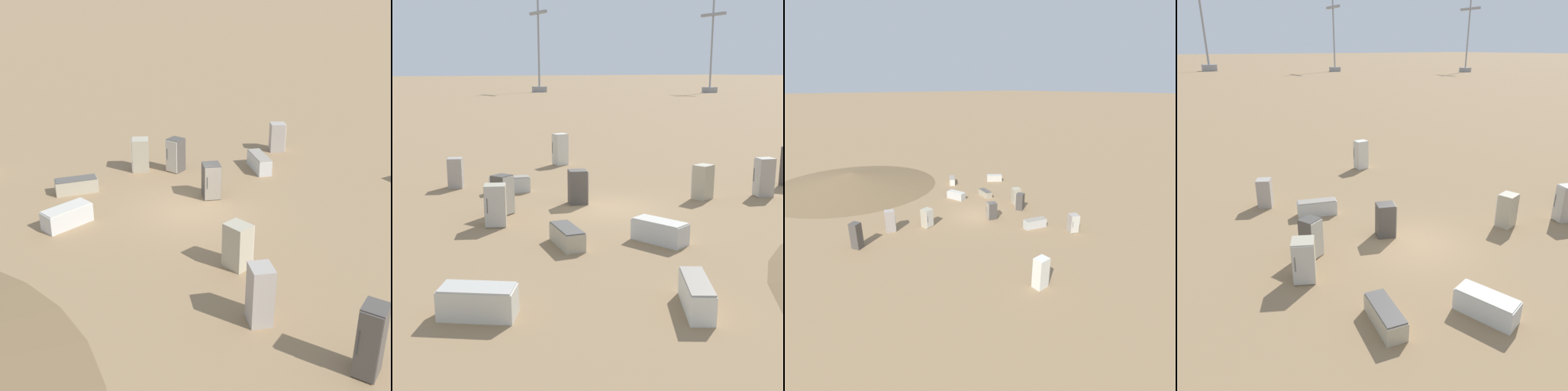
{
  "view_description": "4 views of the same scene",
  "coord_description": "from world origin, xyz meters",
  "views": [
    {
      "loc": [
        -9.29,
        -16.7,
        9.1
      ],
      "look_at": [
        -0.02,
        -0.45,
        0.78
      ],
      "focal_mm": 50.0,
      "sensor_mm": 36.0,
      "label": 1
    },
    {
      "loc": [
        -17.66,
        11.98,
        5.46
      ],
      "look_at": [
        -0.63,
        1.37,
        0.82
      ],
      "focal_mm": 50.0,
      "sensor_mm": 36.0,
      "label": 2
    },
    {
      "loc": [
        19.25,
        -15.19,
        10.72
      ],
      "look_at": [
        -0.14,
        0.58,
        1.67
      ],
      "focal_mm": 28.0,
      "sensor_mm": 36.0,
      "label": 3
    },
    {
      "loc": [
        -10.55,
        8.85,
        7.43
      ],
      "look_at": [
        1.28,
        1.32,
        1.97
      ],
      "focal_mm": 35.0,
      "sensor_mm": 36.0,
      "label": 4
    }
  ],
  "objects": [
    {
      "name": "discarded_fridge_2",
      "position": [
        4.85,
        2.17,
        0.36
      ],
      "size": [
        1.1,
        1.92,
        0.72
      ],
      "rotation": [
        0.0,
        0.0,
        5.99
      ],
      "color": "silver",
      "rests_on": "ground_plane"
    },
    {
      "name": "discarded_fridge_8",
      "position": [
        0.1,
        4.82,
        0.75
      ],
      "size": [
        1.0,
        0.99,
        1.5
      ],
      "rotation": [
        0.0,
        0.0,
        1.11
      ],
      "color": "#B2A88E",
      "rests_on": "ground_plane"
    },
    {
      "name": "discarded_fridge_9",
      "position": [
        1.46,
        3.95,
        0.76
      ],
      "size": [
        0.87,
        0.85,
        1.53
      ],
      "rotation": [
        0.0,
        0.0,
        2.01
      ],
      "color": "#4C4742",
      "rests_on": "ground_plane"
    },
    {
      "name": "discarded_fridge_10",
      "position": [
        -0.74,
        -4.41,
        0.75
      ],
      "size": [
        0.83,
        0.89,
        1.49
      ],
      "rotation": [
        0.0,
        0.0,
        4.95
      ],
      "color": "#B2A88E",
      "rests_on": "ground_plane"
    },
    {
      "name": "discarded_fridge_3",
      "position": [
        -3.28,
        3.8,
        0.31
      ],
      "size": [
        1.82,
        0.94,
        0.62
      ],
      "rotation": [
        0.0,
        0.0,
        1.39
      ],
      "color": "#B2A88E",
      "rests_on": "ground_plane"
    },
    {
      "name": "discarded_fridge_4",
      "position": [
        -0.78,
        -9.95,
        0.95
      ],
      "size": [
        0.85,
        0.8,
        1.9
      ],
      "rotation": [
        0.0,
        0.0,
        2.06
      ],
      "color": "#4C4742",
      "rests_on": "ground_plane"
    },
    {
      "name": "discarded_fridge_1",
      "position": [
        1.34,
        0.63,
        0.71
      ],
      "size": [
        0.9,
        0.95,
        1.43
      ],
      "rotation": [
        0.0,
        0.0,
        2.79
      ],
      "color": "#4C4742",
      "rests_on": "ground_plane"
    },
    {
      "name": "discarded_fridge_6",
      "position": [
        -1.81,
        -7.05,
        0.85
      ],
      "size": [
        0.8,
        0.9,
        1.71
      ],
      "rotation": [
        0.0,
        0.0,
        5.95
      ],
      "color": "#A89E93",
      "rests_on": "ground_plane"
    },
    {
      "name": "ground_plane",
      "position": [
        0.0,
        0.0,
        0.0
      ],
      "size": [
        1000.0,
        1000.0,
        0.0
      ],
      "primitive_type": "plane",
      "color": "#937551"
    },
    {
      "name": "discarded_fridge_5",
      "position": [
        -4.54,
        1.06,
        0.36
      ],
      "size": [
        1.95,
        1.22,
        0.73
      ],
      "rotation": [
        0.0,
        0.0,
        1.86
      ],
      "color": "silver",
      "rests_on": "ground_plane"
    },
    {
      "name": "discarded_fridge_7",
      "position": [
        7.19,
        3.9,
        0.71
      ],
      "size": [
        0.95,
        0.92,
        1.42
      ],
      "rotation": [
        0.0,
        0.0,
        4.24
      ],
      "color": "#A89E93",
      "rests_on": "ground_plane"
    }
  ]
}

